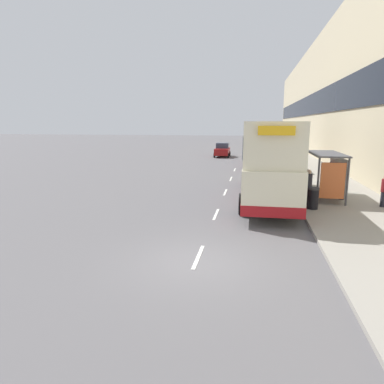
{
  "coord_description": "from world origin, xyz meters",
  "views": [
    {
      "loc": [
        1.63,
        -9.84,
        4.23
      ],
      "look_at": [
        -3.65,
        19.69,
        -1.83
      ],
      "focal_mm": 32.0,
      "sensor_mm": 36.0,
      "label": 1
    }
  ],
  "objects_px": {
    "double_decker_bus_near": "(269,159)",
    "car_0": "(222,150)",
    "litter_bin": "(313,198)",
    "car_1": "(260,140)",
    "pedestrian_at_shelter": "(308,187)",
    "pedestrian_1": "(384,191)",
    "pedestrian_3": "(343,183)",
    "bus_shelter": "(330,167)",
    "double_decker_bus_ahead": "(261,143)"
  },
  "relations": [
    {
      "from": "pedestrian_3",
      "to": "litter_bin",
      "type": "distance_m",
      "value": 3.1
    },
    {
      "from": "pedestrian_1",
      "to": "pedestrian_3",
      "type": "relative_size",
      "value": 0.88
    },
    {
      "from": "double_decker_bus_near",
      "to": "double_decker_bus_ahead",
      "type": "distance_m",
      "value": 16.03
    },
    {
      "from": "car_1",
      "to": "pedestrian_1",
      "type": "bearing_deg",
      "value": -84.42
    },
    {
      "from": "pedestrian_at_shelter",
      "to": "pedestrian_1",
      "type": "relative_size",
      "value": 1.12
    },
    {
      "from": "pedestrian_3",
      "to": "litter_bin",
      "type": "xyz_separation_m",
      "value": [
        -1.9,
        -2.42,
        -0.41
      ]
    },
    {
      "from": "double_decker_bus_near",
      "to": "pedestrian_3",
      "type": "bearing_deg",
      "value": 0.38
    },
    {
      "from": "litter_bin",
      "to": "car_1",
      "type": "bearing_deg",
      "value": 91.79
    },
    {
      "from": "double_decker_bus_near",
      "to": "pedestrian_1",
      "type": "distance_m",
      "value": 5.9
    },
    {
      "from": "pedestrian_1",
      "to": "car_1",
      "type": "bearing_deg",
      "value": 95.58
    },
    {
      "from": "double_decker_bus_near",
      "to": "litter_bin",
      "type": "relative_size",
      "value": 10.96
    },
    {
      "from": "double_decker_bus_ahead",
      "to": "double_decker_bus_near",
      "type": "bearing_deg",
      "value": -89.65
    },
    {
      "from": "bus_shelter",
      "to": "pedestrian_at_shelter",
      "type": "distance_m",
      "value": 2.34
    },
    {
      "from": "double_decker_bus_ahead",
      "to": "litter_bin",
      "type": "distance_m",
      "value": 18.62
    },
    {
      "from": "bus_shelter",
      "to": "double_decker_bus_near",
      "type": "distance_m",
      "value": 3.33
    },
    {
      "from": "double_decker_bus_near",
      "to": "litter_bin",
      "type": "xyz_separation_m",
      "value": [
        2.08,
        -2.4,
        -1.62
      ]
    },
    {
      "from": "car_1",
      "to": "pedestrian_3",
      "type": "height_order",
      "value": "pedestrian_3"
    },
    {
      "from": "bus_shelter",
      "to": "double_decker_bus_ahead",
      "type": "distance_m",
      "value": 16.21
    },
    {
      "from": "litter_bin",
      "to": "pedestrian_at_shelter",
      "type": "bearing_deg",
      "value": 98.18
    },
    {
      "from": "double_decker_bus_near",
      "to": "car_0",
      "type": "bearing_deg",
      "value": 100.96
    },
    {
      "from": "pedestrian_at_shelter",
      "to": "pedestrian_3",
      "type": "height_order",
      "value": "pedestrian_3"
    },
    {
      "from": "double_decker_bus_ahead",
      "to": "pedestrian_1",
      "type": "distance_m",
      "value": 18.37
    },
    {
      "from": "double_decker_bus_near",
      "to": "car_1",
      "type": "xyz_separation_m",
      "value": [
        0.38,
        51.87,
        -1.46
      ]
    },
    {
      "from": "car_0",
      "to": "pedestrian_at_shelter",
      "type": "distance_m",
      "value": 26.87
    },
    {
      "from": "bus_shelter",
      "to": "double_decker_bus_near",
      "type": "xyz_separation_m",
      "value": [
        -3.3,
        -0.18,
        0.41
      ]
    },
    {
      "from": "double_decker_bus_ahead",
      "to": "car_1",
      "type": "height_order",
      "value": "double_decker_bus_ahead"
    },
    {
      "from": "bus_shelter",
      "to": "double_decker_bus_near",
      "type": "height_order",
      "value": "double_decker_bus_near"
    },
    {
      "from": "double_decker_bus_near",
      "to": "pedestrian_1",
      "type": "height_order",
      "value": "double_decker_bus_near"
    },
    {
      "from": "litter_bin",
      "to": "car_0",
      "type": "bearing_deg",
      "value": 104.23
    },
    {
      "from": "double_decker_bus_ahead",
      "to": "car_0",
      "type": "distance_m",
      "value": 9.74
    },
    {
      "from": "pedestrian_at_shelter",
      "to": "pedestrian_1",
      "type": "xyz_separation_m",
      "value": [
        3.63,
        0.16,
        -0.1
      ]
    },
    {
      "from": "pedestrian_3",
      "to": "car_0",
      "type": "bearing_deg",
      "value": 109.61
    },
    {
      "from": "pedestrian_1",
      "to": "pedestrian_at_shelter",
      "type": "bearing_deg",
      "value": -177.53
    },
    {
      "from": "car_0",
      "to": "double_decker_bus_ahead",
      "type": "bearing_deg",
      "value": 118.8
    },
    {
      "from": "pedestrian_at_shelter",
      "to": "pedestrian_3",
      "type": "xyz_separation_m",
      "value": [
        2.02,
        1.57,
        0.02
      ]
    },
    {
      "from": "double_decker_bus_ahead",
      "to": "litter_bin",
      "type": "height_order",
      "value": "double_decker_bus_ahead"
    },
    {
      "from": "double_decker_bus_ahead",
      "to": "car_1",
      "type": "xyz_separation_m",
      "value": [
        0.48,
        35.84,
        -1.46
      ]
    },
    {
      "from": "car_0",
      "to": "pedestrian_3",
      "type": "xyz_separation_m",
      "value": [
        8.71,
        -24.44,
        0.21
      ]
    },
    {
      "from": "pedestrian_1",
      "to": "pedestrian_3",
      "type": "bearing_deg",
      "value": 138.64
    },
    {
      "from": "bus_shelter",
      "to": "pedestrian_3",
      "type": "distance_m",
      "value": 1.05
    },
    {
      "from": "bus_shelter",
      "to": "car_1",
      "type": "relative_size",
      "value": 1.08
    },
    {
      "from": "litter_bin",
      "to": "double_decker_bus_near",
      "type": "bearing_deg",
      "value": 130.9
    },
    {
      "from": "bus_shelter",
      "to": "pedestrian_3",
      "type": "bearing_deg",
      "value": -12.77
    },
    {
      "from": "pedestrian_at_shelter",
      "to": "pedestrian_1",
      "type": "distance_m",
      "value": 3.63
    },
    {
      "from": "car_1",
      "to": "bus_shelter",
      "type": "bearing_deg",
      "value": -86.77
    },
    {
      "from": "double_decker_bus_near",
      "to": "car_0",
      "type": "xyz_separation_m",
      "value": [
        -4.74,
        24.47,
        -1.42
      ]
    },
    {
      "from": "double_decker_bus_ahead",
      "to": "pedestrian_at_shelter",
      "type": "height_order",
      "value": "double_decker_bus_ahead"
    },
    {
      "from": "pedestrian_1",
      "to": "pedestrian_3",
      "type": "distance_m",
      "value": 2.15
    },
    {
      "from": "pedestrian_at_shelter",
      "to": "litter_bin",
      "type": "height_order",
      "value": "pedestrian_at_shelter"
    },
    {
      "from": "pedestrian_at_shelter",
      "to": "litter_bin",
      "type": "xyz_separation_m",
      "value": [
        0.12,
        -0.85,
        -0.39
      ]
    }
  ]
}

